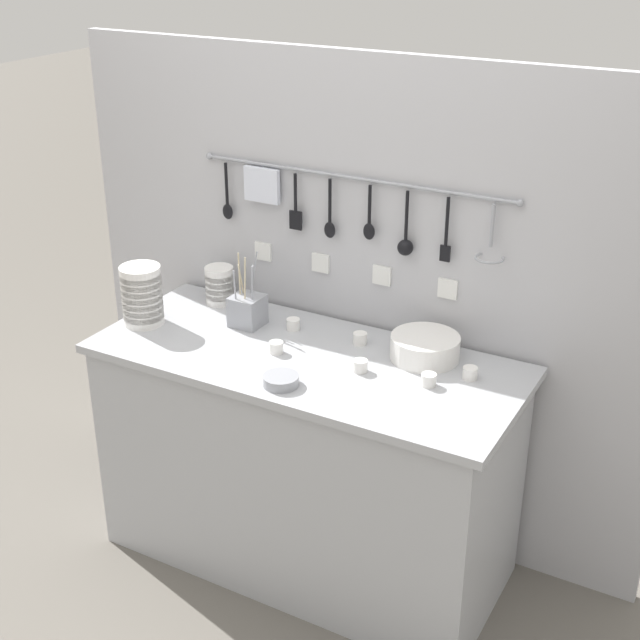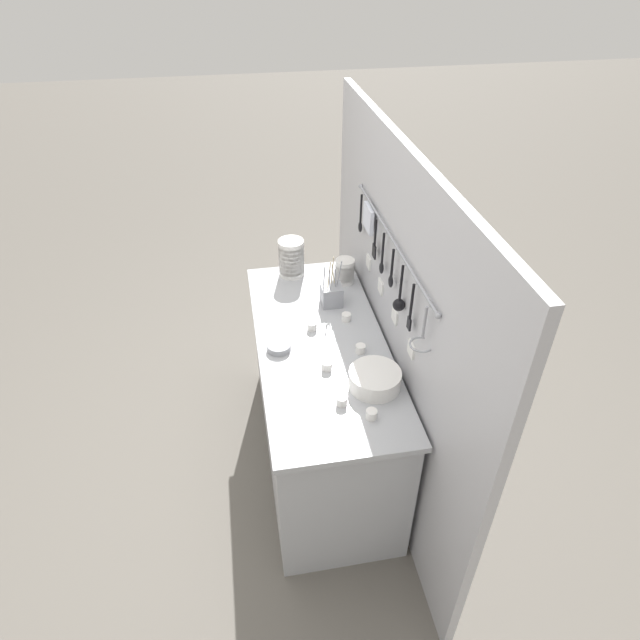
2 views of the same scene
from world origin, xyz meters
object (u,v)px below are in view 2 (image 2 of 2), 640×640
plate_stack (375,379)px  cup_by_caddy (312,326)px  cup_centre (360,349)px  bowl_stack_wide_centre (345,271)px  bowl_stack_nested_right (291,258)px  steel_mixing_bowl (279,347)px  cup_mid_row (327,366)px  cup_edge_far (346,317)px  cutlery_caddy (332,294)px  cup_front_right (371,414)px  cup_beside_plates (342,401)px

plate_stack → cup_by_caddy: (-0.46, -0.21, -0.02)m
plate_stack → cup_centre: plate_stack is taller
bowl_stack_wide_centre → plate_stack: (0.88, -0.05, -0.03)m
bowl_stack_wide_centre → bowl_stack_nested_right: size_ratio=0.66×
plate_stack → cup_centre: (-0.24, -0.01, -0.02)m
plate_stack → steel_mixing_bowl: plate_stack is taller
steel_mixing_bowl → cup_mid_row: bearing=48.6°
cup_edge_far → cup_centre: 0.27m
cutlery_caddy → bowl_stack_wide_centre: bearing=150.1°
plate_stack → cup_front_right: bearing=-18.6°
plate_stack → cup_centre: 0.24m
cup_beside_plates → cup_by_caddy: bearing=-175.8°
plate_stack → cup_mid_row: size_ratio=4.81×
plate_stack → cutlery_caddy: bearing=-174.2°
bowl_stack_wide_centre → steel_mixing_bowl: 0.71m
bowl_stack_wide_centre → cup_centre: 0.64m
cup_centre → cup_front_right: 0.43m
steel_mixing_bowl → cup_mid_row: size_ratio=2.40×
bowl_stack_wide_centre → cup_edge_far: (0.37, -0.07, -0.05)m
bowl_stack_nested_right → plate_stack: 1.04m
cup_edge_far → cutlery_caddy: bearing=-164.2°
cutlery_caddy → cup_centre: (0.43, 0.06, -0.04)m
cutlery_caddy → cup_by_caddy: bearing=-34.1°
steel_mixing_bowl → cup_centre: (0.09, 0.39, 0.00)m
cutlery_caddy → cup_mid_row: 0.54m
cup_edge_far → cup_front_right: size_ratio=1.00×
steel_mixing_bowl → cup_mid_row: 0.27m
cutlery_caddy → plate_stack: bearing=5.8°
bowl_stack_wide_centre → bowl_stack_nested_right: bowl_stack_nested_right is taller
bowl_stack_nested_right → cup_by_caddy: 0.56m
bowl_stack_nested_right → steel_mixing_bowl: 0.71m
cup_front_right → cup_beside_plates: (-0.10, -0.11, 0.00)m
bowl_stack_nested_right → cup_by_caddy: bowl_stack_nested_right is taller
cutlery_caddy → steel_mixing_bowl: bearing=-43.8°
steel_mixing_bowl → cup_by_caddy: 0.23m
cup_by_caddy → cup_edge_far: bearing=103.0°
bowl_stack_nested_right → cutlery_caddy: 0.39m
plate_stack → cutlery_caddy: size_ratio=0.86×
bowl_stack_wide_centre → cup_by_caddy: 0.49m
bowl_stack_wide_centre → bowl_stack_nested_right: 0.32m
cup_mid_row → cup_by_caddy: 0.31m
bowl_stack_nested_right → cup_mid_row: (0.87, 0.05, -0.09)m
cup_mid_row → steel_mixing_bowl: bearing=-131.4°
cup_centre → cup_edge_far: bearing=-177.2°
cup_edge_far → cup_by_caddy: bearing=-77.0°
bowl_stack_nested_right → plate_stack: bearing=13.4°
cup_edge_far → cup_centre: same height
plate_stack → cup_mid_row: 0.24m
cutlery_caddy → cup_front_right: size_ratio=5.61×
bowl_stack_nested_right → cup_beside_plates: (1.10, 0.07, -0.09)m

